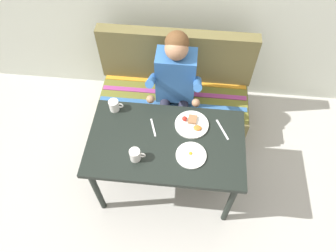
% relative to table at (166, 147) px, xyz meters
% --- Properties ---
extents(ground_plane, '(8.00, 8.00, 0.00)m').
position_rel_table_xyz_m(ground_plane, '(0.00, 0.00, -0.65)').
color(ground_plane, '#A9A7A0').
extents(table, '(1.20, 0.70, 0.73)m').
position_rel_table_xyz_m(table, '(0.00, 0.00, 0.00)').
color(table, black).
rests_on(table, ground).
extents(couch, '(1.44, 0.56, 1.00)m').
position_rel_table_xyz_m(couch, '(0.00, 0.76, -0.32)').
color(couch, brown).
rests_on(couch, ground).
extents(person, '(0.45, 0.61, 1.21)m').
position_rel_table_xyz_m(person, '(0.02, 0.59, 0.09)').
color(person, '#2D5D9D').
rests_on(person, ground).
extents(plate_breakfast, '(0.26, 0.26, 0.05)m').
position_rel_table_xyz_m(plate_breakfast, '(0.18, 0.17, 0.09)').
color(plate_breakfast, white).
rests_on(plate_breakfast, table).
extents(plate_eggs, '(0.23, 0.23, 0.04)m').
position_rel_table_xyz_m(plate_eggs, '(0.20, -0.11, 0.09)').
color(plate_eggs, white).
rests_on(plate_eggs, table).
extents(coffee_mug, '(0.12, 0.08, 0.10)m').
position_rel_table_xyz_m(coffee_mug, '(-0.20, -0.17, 0.13)').
color(coffee_mug, white).
rests_on(coffee_mug, table).
extents(coffee_mug_second, '(0.12, 0.08, 0.10)m').
position_rel_table_xyz_m(coffee_mug_second, '(-0.45, 0.27, 0.13)').
color(coffee_mug_second, white).
rests_on(coffee_mug_second, table).
extents(fork, '(0.07, 0.17, 0.00)m').
position_rel_table_xyz_m(fork, '(-0.11, 0.12, 0.08)').
color(fork, silver).
rests_on(fork, table).
extents(knife, '(0.10, 0.18, 0.00)m').
position_rel_table_xyz_m(knife, '(0.43, 0.15, 0.08)').
color(knife, silver).
rests_on(knife, table).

